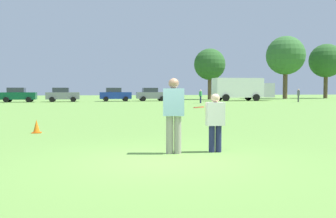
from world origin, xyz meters
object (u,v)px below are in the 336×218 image
object	(u,v)px
parked_car_mid_left	(18,95)
bystander_far_jogger	(298,95)
frisbee	(199,107)
bystander_sideline_watcher	(201,96)
player_thrower	(174,111)
player_defender	(215,120)
box_truck	(242,88)
parked_car_mid_right	(115,94)
parked_car_near_right	(151,94)
traffic_cone	(37,127)
parked_car_center	(63,95)

from	to	relation	value
parked_car_mid_left	bystander_far_jogger	xyz separation A→B (m)	(34.49, -7.36, 0.02)
frisbee	bystander_sideline_watcher	xyz separation A→B (m)	(10.53, 32.92, -0.23)
player_thrower	parked_car_mid_left	bearing A→B (deg)	103.66
player_thrower	player_defender	bearing A→B (deg)	-1.11
box_truck	parked_car_mid_right	bearing A→B (deg)	174.61
parked_car_mid_right	bystander_sideline_watcher	world-z (taller)	parked_car_mid_right
frisbee	bystander_far_jogger	xyz separation A→B (m)	(23.76, 33.85, -0.17)
player_defender	parked_car_near_right	xyz separation A→B (m)	(6.06, 42.66, 0.11)
parked_car_mid_right	parked_car_near_right	size ratio (longest dim) A/B	1.00
parked_car_mid_left	parked_car_near_right	bearing A→B (deg)	4.27
player_defender	parked_car_near_right	world-z (taller)	parked_car_near_right
parked_car_mid_right	frisbee	bearing A→B (deg)	-91.90
traffic_cone	bystander_sideline_watcher	size ratio (longest dim) A/B	0.31
parked_car_mid_left	player_defender	bearing A→B (deg)	-74.98
parked_car_mid_right	bystander_far_jogger	bearing A→B (deg)	-20.30
player_thrower	frisbee	bearing A→B (deg)	12.54
player_defender	traffic_cone	world-z (taller)	player_defender
player_thrower	traffic_cone	world-z (taller)	player_thrower
player_defender	parked_car_center	world-z (taller)	parked_car_center
player_defender	parked_car_mid_right	bearing A→B (deg)	88.61
parked_car_mid_right	bystander_far_jogger	distance (m)	23.84
parked_car_mid_right	traffic_cone	bearing A→B (deg)	-98.99
bystander_sideline_watcher	parked_car_mid_right	bearing A→B (deg)	134.77
bystander_sideline_watcher	box_truck	bearing A→B (deg)	41.76
parked_car_mid_left	traffic_cone	bearing A→B (deg)	-80.12
player_thrower	player_defender	world-z (taller)	player_thrower
player_defender	frisbee	distance (m)	0.51
parked_car_mid_left	bystander_far_jogger	world-z (taller)	parked_car_mid_left
traffic_cone	parked_car_mid_right	size ratio (longest dim) A/B	0.11
player_defender	parked_car_center	bearing A→B (deg)	97.87
parked_car_mid_left	bystander_far_jogger	bearing A→B (deg)	-12.05
parked_car_mid_left	bystander_far_jogger	size ratio (longest dim) A/B	2.55
traffic_cone	box_truck	distance (m)	42.41
parked_car_near_right	box_truck	size ratio (longest dim) A/B	0.50
parked_car_center	parked_car_mid_right	world-z (taller)	same
parked_car_near_right	box_truck	distance (m)	12.73
parked_car_center	player_thrower	bearing A→B (deg)	-83.56
traffic_cone	parked_car_center	xyz separation A→B (m)	(-0.94, 36.39, 0.69)
player_defender	frisbee	size ratio (longest dim) A/B	5.34
parked_car_near_right	bystander_far_jogger	size ratio (longest dim) A/B	2.55
bystander_sideline_watcher	player_defender	bearing A→B (deg)	-107.06
traffic_cone	bystander_far_jogger	distance (m)	40.25
parked_car_center	parked_car_near_right	size ratio (longest dim) A/B	1.00
player_defender	traffic_cone	xyz separation A→B (m)	(-4.82, 5.32, -0.58)
frisbee	traffic_cone	xyz separation A→B (m)	(-4.45, 5.15, -0.88)
frisbee	parked_car_center	xyz separation A→B (m)	(-5.39, 41.53, -0.19)
frisbee	parked_car_mid_left	xyz separation A→B (m)	(-10.73, 41.21, -0.19)
frisbee	parked_car_center	distance (m)	41.88
parked_car_center	bystander_sideline_watcher	xyz separation A→B (m)	(15.92, -8.62, -0.04)
parked_car_center	parked_car_near_right	bearing A→B (deg)	4.64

